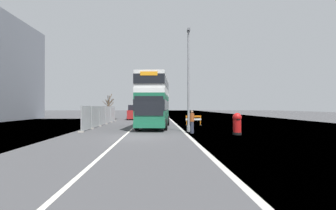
# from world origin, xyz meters

# --- Properties ---
(ground) EXTENTS (140.00, 280.00, 0.10)m
(ground) POSITION_xyz_m (0.66, 0.13, -0.05)
(ground) COLOR #424244
(double_decker_bus) EXTENTS (3.30, 10.65, 5.01)m
(double_decker_bus) POSITION_xyz_m (1.02, 8.44, 2.66)
(double_decker_bus) COLOR #196042
(double_decker_bus) RESTS_ON ground
(lamppost_foreground) EXTENTS (0.29, 0.70, 8.42)m
(lamppost_foreground) POSITION_xyz_m (3.87, 3.79, 3.98)
(lamppost_foreground) COLOR gray
(lamppost_foreground) RESTS_ON ground
(red_pillar_postbox) EXTENTS (0.66, 0.66, 1.60)m
(red_pillar_postbox) POSITION_xyz_m (7.12, 1.29, 0.87)
(red_pillar_postbox) COLOR black
(red_pillar_postbox) RESTS_ON ground
(roadworks_barrier) EXTENTS (1.73, 0.61, 1.09)m
(roadworks_barrier) POSITION_xyz_m (5.27, 11.16, 0.68)
(roadworks_barrier) COLOR orange
(roadworks_barrier) RESTS_ON ground
(construction_site_fence) EXTENTS (0.44, 17.20, 2.16)m
(construction_site_fence) POSITION_xyz_m (-4.74, 12.01, 1.03)
(construction_site_fence) COLOR #A8AAAD
(construction_site_fence) RESTS_ON ground
(car_oncoming_near) EXTENTS (2.03, 4.52, 2.33)m
(car_oncoming_near) POSITION_xyz_m (-2.37, 25.21, 1.09)
(car_oncoming_near) COLOR maroon
(car_oncoming_near) RESTS_ON ground
(car_receding_mid) EXTENTS (2.09, 4.25, 2.22)m
(car_receding_mid) POSITION_xyz_m (1.35, 32.15, 1.04)
(car_receding_mid) COLOR slate
(car_receding_mid) RESTS_ON ground
(car_receding_far) EXTENTS (1.96, 4.36, 2.11)m
(car_receding_far) POSITION_xyz_m (1.14, 40.39, 0.99)
(car_receding_far) COLOR gray
(car_receding_far) RESTS_ON ground
(car_far_side) EXTENTS (2.04, 4.11, 2.25)m
(car_far_side) POSITION_xyz_m (1.46, 48.43, 1.06)
(car_far_side) COLOR navy
(car_far_side) RESTS_ON ground
(bare_tree_far_verge_near) EXTENTS (2.05, 2.43, 4.97)m
(bare_tree_far_verge_near) POSITION_xyz_m (-9.35, 41.40, 2.30)
(bare_tree_far_verge_near) COLOR #4C3D2D
(bare_tree_far_verge_near) RESTS_ON ground
(bare_tree_far_verge_mid) EXTENTS (2.54, 2.37, 4.74)m
(bare_tree_far_verge_mid) POSITION_xyz_m (-10.37, 47.66, 2.17)
(bare_tree_far_verge_mid) COLOR #4C3D2D
(bare_tree_far_verge_mid) RESTS_ON ground
(pedestrian_at_kerb) EXTENTS (0.34, 0.34, 1.76)m
(pedestrian_at_kerb) POSITION_xyz_m (3.98, 2.50, 0.89)
(pedestrian_at_kerb) COLOR #2D3342
(pedestrian_at_kerb) RESTS_ON ground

